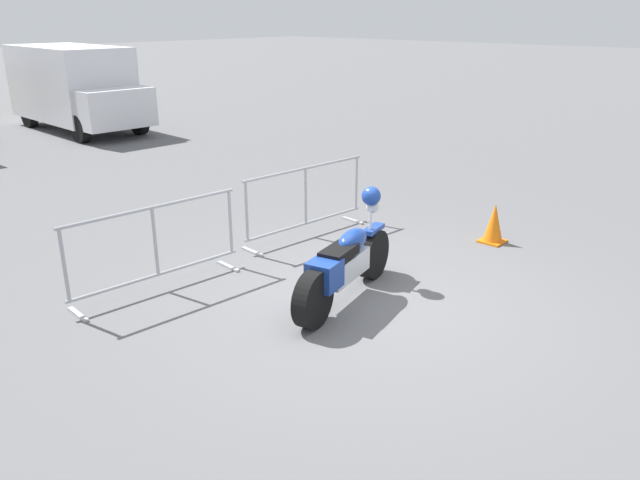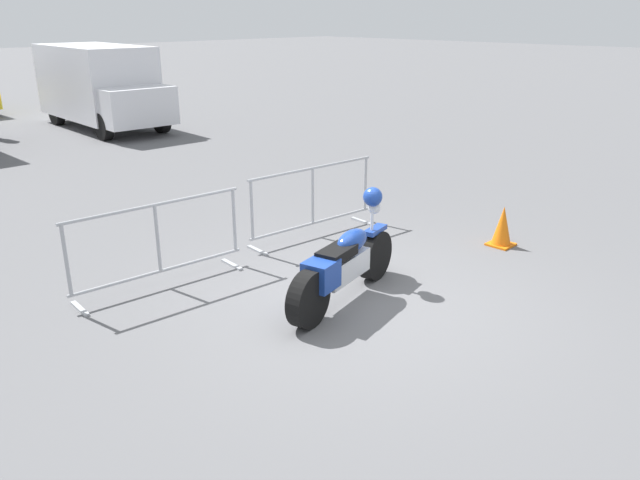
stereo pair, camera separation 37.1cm
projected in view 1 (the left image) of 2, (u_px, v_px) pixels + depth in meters
The scene contains 7 objects.
ground_plane at pixel (365, 302), 7.32m from camera, with size 120.00×120.00×0.00m, color #5B5B5E.
motorcycle at pixel (346, 263), 7.23m from camera, with size 2.14×0.65×1.22m.
crowd_barrier_near at pixel (156, 247), 7.45m from camera, with size 2.28×0.61×1.07m.
crowd_barrier_far at pixel (306, 201), 9.28m from camera, with size 2.28×0.61×1.07m.
delivery_van at pixel (75, 86), 17.57m from camera, with size 2.19×5.09×2.31m.
planter_island at pixel (85, 101), 21.73m from camera, with size 4.02×4.02×1.14m.
traffic_cone at pixel (494, 224), 9.12m from camera, with size 0.34×0.34×0.59m.
Camera 1 is at (-5.27, -4.03, 3.20)m, focal length 35.00 mm.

